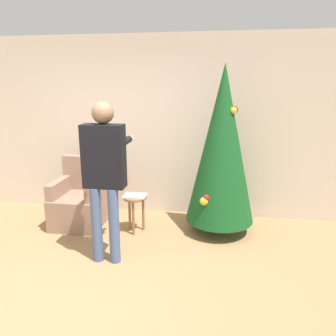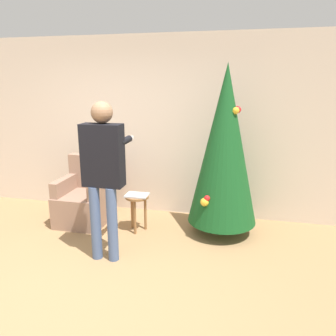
{
  "view_description": "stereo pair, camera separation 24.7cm",
  "coord_description": "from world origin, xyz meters",
  "px_view_note": "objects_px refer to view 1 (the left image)",
  "views": [
    {
      "loc": [
        1.35,
        -2.66,
        2.01
      ],
      "look_at": [
        0.75,
        1.12,
        1.01
      ],
      "focal_mm": 35.0,
      "sensor_mm": 36.0,
      "label": 1
    },
    {
      "loc": [
        1.59,
        -2.61,
        2.01
      ],
      "look_at": [
        0.75,
        1.12,
        1.01
      ],
      "focal_mm": 35.0,
      "sensor_mm": 36.0,
      "label": 2
    }
  ],
  "objects_px": {
    "person_standing": "(104,167)",
    "christmas_tree": "(222,145)",
    "side_stool": "(135,204)",
    "armchair": "(81,201)"
  },
  "relations": [
    {
      "from": "christmas_tree",
      "to": "armchair",
      "type": "relative_size",
      "value": 2.36
    },
    {
      "from": "person_standing",
      "to": "armchair",
      "type": "bearing_deg",
      "value": 128.43
    },
    {
      "from": "armchair",
      "to": "side_stool",
      "type": "height_order",
      "value": "armchair"
    },
    {
      "from": "armchair",
      "to": "side_stool",
      "type": "xyz_separation_m",
      "value": [
        0.86,
        -0.15,
        0.06
      ]
    },
    {
      "from": "christmas_tree",
      "to": "person_standing",
      "type": "bearing_deg",
      "value": -142.93
    },
    {
      "from": "side_stool",
      "to": "person_standing",
      "type": "bearing_deg",
      "value": -99.9
    },
    {
      "from": "armchair",
      "to": "side_stool",
      "type": "distance_m",
      "value": 0.87
    },
    {
      "from": "person_standing",
      "to": "side_stool",
      "type": "height_order",
      "value": "person_standing"
    },
    {
      "from": "armchair",
      "to": "person_standing",
      "type": "relative_size",
      "value": 0.53
    },
    {
      "from": "person_standing",
      "to": "christmas_tree",
      "type": "bearing_deg",
      "value": 37.07
    }
  ]
}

